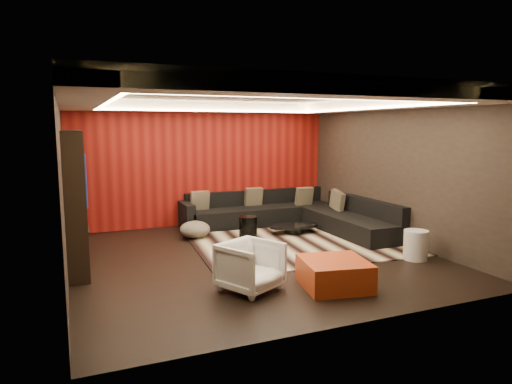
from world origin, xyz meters
name	(u,v)px	position (x,y,z in m)	size (l,w,h in m)	color
floor	(253,257)	(0.00, 0.00, -0.01)	(6.00, 6.00, 0.02)	black
ceiling	(253,93)	(0.00, 0.00, 2.81)	(6.00, 6.00, 0.02)	silver
wall_back	(204,164)	(0.00, 3.01, 1.40)	(6.00, 0.02, 2.80)	black
wall_left	(62,186)	(-3.01, 0.00, 1.40)	(0.02, 6.00, 2.80)	black
wall_right	(395,171)	(3.01, 0.00, 1.40)	(0.02, 6.00, 2.80)	black
red_feature_wall	(204,164)	(0.00, 2.97, 1.40)	(5.98, 0.05, 2.78)	#6B0C0A
soffit_back	(207,107)	(0.00, 2.70, 2.69)	(6.00, 0.60, 0.22)	silver
soffit_front	(344,87)	(0.00, -2.70, 2.69)	(6.00, 0.60, 0.22)	silver
soffit_left	(80,96)	(-2.70, 0.00, 2.69)	(0.60, 4.80, 0.22)	silver
soffit_right	(385,104)	(2.70, 0.00, 2.69)	(0.60, 4.80, 0.22)	silver
cove_back	(212,111)	(0.00, 2.36, 2.60)	(4.80, 0.08, 0.04)	#FFD899
cove_front	(328,97)	(0.00, -2.36, 2.60)	(4.80, 0.08, 0.04)	#FFD899
cove_left	(105,103)	(-2.36, 0.00, 2.60)	(0.08, 4.80, 0.04)	#FFD899
cove_right	(370,108)	(2.36, 0.00, 2.60)	(0.08, 4.80, 0.04)	#FFD899
tv_surround	(74,200)	(-2.85, 0.60, 1.10)	(0.30, 2.00, 2.20)	black
tv_screen	(84,177)	(-2.69, 0.60, 1.45)	(0.04, 1.30, 0.80)	black
tv_shelf	(86,223)	(-2.69, 0.60, 0.70)	(0.04, 1.60, 0.04)	black
rug	(300,244)	(1.16, 0.43, 0.01)	(4.00, 3.00, 0.02)	#C0AF8C
coffee_table	(294,229)	(1.46, 1.28, 0.11)	(1.08, 1.08, 0.18)	black
drum_stool	(248,227)	(0.41, 1.27, 0.24)	(0.37, 0.37, 0.43)	black
striped_pouf	(195,229)	(-0.59, 1.68, 0.19)	(0.61, 0.61, 0.34)	beige
white_side_table	(416,245)	(2.50, -1.22, 0.25)	(0.41, 0.41, 0.51)	silver
orange_ottoman	(334,274)	(0.48, -1.85, 0.20)	(0.89, 0.89, 0.39)	#9A2D13
armchair	(250,266)	(-0.66, -1.51, 0.34)	(0.73, 0.75, 0.68)	silver
sectional_sofa	(293,216)	(1.73, 1.86, 0.26)	(3.65, 3.50, 0.75)	black
throw_pillows	(274,198)	(1.45, 2.28, 0.62)	(3.11, 1.62, 0.50)	tan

